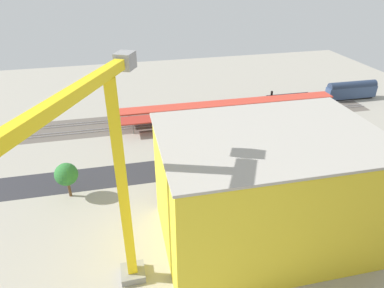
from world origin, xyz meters
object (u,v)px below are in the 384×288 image
(construction_building, at_px, (265,190))
(traffic_light, at_px, (198,141))
(parked_car_2, at_px, (246,148))
(parked_car_0, at_px, (293,144))
(street_tree_3, at_px, (338,143))
(street_tree_0, at_px, (289,144))
(parked_car_3, at_px, (225,152))
(locomotive, at_px, (290,99))
(parked_car_1, at_px, (274,146))
(street_tree_2, at_px, (350,143))
(tower_crane, at_px, (113,178))
(platform_canopy_far, at_px, (229,103))
(street_tree_1, at_px, (66,174))
(platform_canopy_near, at_px, (229,112))
(passenger_coach, at_px, (351,90))
(box_truck_0, at_px, (201,182))

(construction_building, bearing_deg, traffic_light, -81.58)
(parked_car_2, bearing_deg, parked_car_0, 177.79)
(street_tree_3, relative_size, traffic_light, 1.02)
(street_tree_0, bearing_deg, parked_car_3, -34.97)
(locomotive, bearing_deg, parked_car_0, 63.94)
(parked_car_1, relative_size, street_tree_2, 0.59)
(locomotive, relative_size, parked_car_0, 4.05)
(tower_crane, bearing_deg, street_tree_3, -153.69)
(street_tree_3, bearing_deg, platform_canopy_far, -61.08)
(street_tree_1, relative_size, street_tree_2, 1.01)
(street_tree_2, relative_size, street_tree_3, 1.11)
(parked_car_3, bearing_deg, platform_canopy_near, -111.85)
(street_tree_3, bearing_deg, platform_canopy_near, -52.14)
(tower_crane, bearing_deg, traffic_light, -119.69)
(passenger_coach, height_order, parked_car_2, passenger_coach)
(parked_car_3, xyz_separation_m, street_tree_3, (-25.52, 7.66, 3.59))
(platform_canopy_far, distance_m, parked_car_2, 22.50)
(street_tree_0, xyz_separation_m, traffic_light, (18.77, -9.39, -1.59))
(box_truck_0, distance_m, traffic_light, 13.76)
(parked_car_2, height_order, tower_crane, tower_crane)
(passenger_coach, height_order, street_tree_1, street_tree_1)
(parked_car_2, xyz_separation_m, traffic_light, (12.58, -0.29, 3.64))
(parked_car_1, xyz_separation_m, tower_crane, (39.41, 33.22, 19.10))
(box_truck_0, height_order, traffic_light, traffic_light)
(locomotive, bearing_deg, parked_car_2, 45.15)
(street_tree_0, bearing_deg, street_tree_1, -0.25)
(parked_car_3, height_order, box_truck_0, box_truck_0)
(passenger_coach, bearing_deg, box_truck_0, 31.20)
(locomotive, distance_m, street_tree_2, 35.29)
(traffic_light, bearing_deg, parked_car_3, 171.81)
(locomotive, distance_m, parked_car_3, 40.61)
(passenger_coach, bearing_deg, street_tree_1, 20.84)
(passenger_coach, xyz_separation_m, street_tree_2, (26.02, 35.04, 1.26))
(parked_car_2, relative_size, construction_building, 0.12)
(platform_canopy_near, bearing_deg, street_tree_1, 30.11)
(platform_canopy_far, distance_m, construction_building, 52.29)
(platform_canopy_near, xyz_separation_m, street_tree_3, (-18.86, 24.26, 0.39))
(street_tree_2, bearing_deg, platform_canopy_far, -58.79)
(traffic_light, bearing_deg, street_tree_2, 164.00)
(street_tree_1, bearing_deg, platform_canopy_near, -149.89)
(parked_car_3, height_order, tower_crane, tower_crane)
(platform_canopy_near, xyz_separation_m, parked_car_2, (0.81, 15.92, -3.20))
(platform_canopy_near, xyz_separation_m, box_truck_0, (16.01, 28.87, -2.28))
(passenger_coach, bearing_deg, platform_canopy_far, 4.20)
(platform_canopy_near, height_order, street_tree_3, street_tree_3)
(parked_car_1, bearing_deg, box_truck_0, 28.52)
(parked_car_0, xyz_separation_m, parked_car_1, (5.29, 0.23, -0.04))
(platform_canopy_far, bearing_deg, locomotive, -171.57)
(construction_building, distance_m, traffic_light, 29.61)
(passenger_coach, height_order, parked_car_0, passenger_coach)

